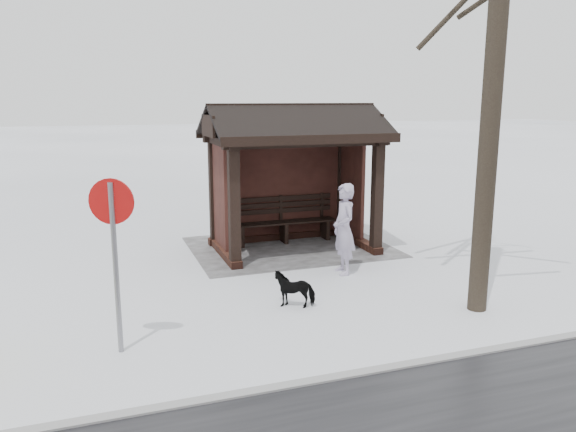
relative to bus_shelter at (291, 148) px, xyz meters
The scene contains 7 objects.
ground 2.17m from the bus_shelter, 90.00° to the left, with size 120.00×120.00×0.00m, color white.
kerb 6.05m from the bus_shelter, 90.00° to the left, with size 120.00×0.15×0.06m, color gray.
trampled_patch 2.16m from the bus_shelter, 90.00° to the right, with size 4.20×3.20×0.02m, color gray.
bus_shelter is the anchor object (origin of this frame).
pedestrian 2.43m from the bus_shelter, 98.97° to the left, with size 0.61×0.40×1.68m, color #ADA2BD.
dog 3.93m from the bus_shelter, 71.49° to the left, with size 0.30×0.65×0.55m, color black.
road_sign 5.57m from the bus_shelter, 47.22° to the left, with size 0.53×0.27×2.25m.
Camera 1 is at (3.95, 10.96, 3.19)m, focal length 35.00 mm.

